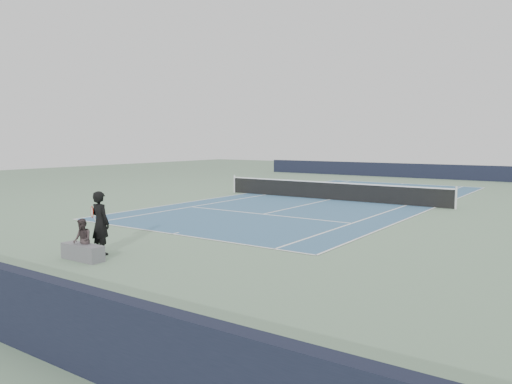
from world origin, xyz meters
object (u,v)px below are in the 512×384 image
Objects in this scene: tennis_player at (100,223)px; tennis_net at (330,190)px; tennis_ball at (82,254)px; spectator_bench at (82,246)px.

tennis_net is at bearing 91.75° from tennis_player.
tennis_net is at bearing 90.25° from tennis_ball.
tennis_net is 199.54× the size of tennis_ball.
tennis_ball is 0.74m from spectator_bench.
tennis_player is 0.88m from spectator_bench.
tennis_player is at bearing 39.87° from tennis_ball.
tennis_ball is (-0.39, -0.33, -0.86)m from tennis_player.
tennis_player reaches higher than tennis_net.
spectator_bench is (0.60, -15.88, -0.12)m from tennis_net.
tennis_net is at bearing 92.18° from spectator_bench.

